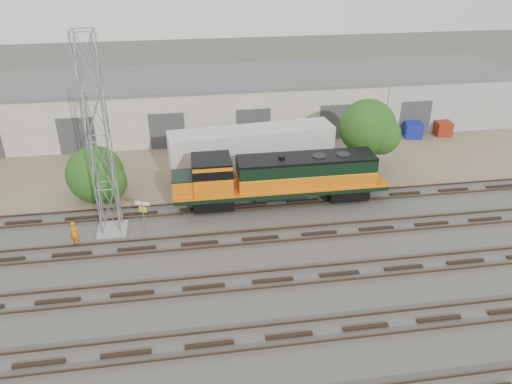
{
  "coord_description": "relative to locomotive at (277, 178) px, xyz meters",
  "views": [
    {
      "loc": [
        -4.49,
        -25.75,
        18.13
      ],
      "look_at": [
        0.08,
        4.0,
        2.2
      ],
      "focal_mm": 35.0,
      "sensor_mm": 36.0,
      "label": 1
    }
  ],
  "objects": [
    {
      "name": "dirt_strip",
      "position": [
        -1.97,
        9.0,
        -2.16
      ],
      "size": [
        80.0,
        16.0,
        0.02
      ],
      "primitive_type": "cube",
      "color": "#726047",
      "rests_on": "ground"
    },
    {
      "name": "signal_tower",
      "position": [
        -11.7,
        -1.95,
        4.25
      ],
      "size": [
        1.94,
        1.94,
        13.16
      ],
      "rotation": [
        0.0,
        0.0,
        -0.04
      ],
      "color": "gray",
      "rests_on": "ground"
    },
    {
      "name": "tree_east",
      "position": [
        8.53,
        4.4,
        1.59
      ],
      "size": [
        4.8,
        4.57,
        6.17
      ],
      "color": "#382619",
      "rests_on": "ground"
    },
    {
      "name": "tree_mid",
      "position": [
        -13.04,
        3.09,
        -0.4
      ],
      "size": [
        4.49,
        4.27,
        4.27
      ],
      "color": "#382619",
      "rests_on": "ground"
    },
    {
      "name": "dumpster_red",
      "position": [
        18.8,
        11.23,
        -1.47
      ],
      "size": [
        1.56,
        1.47,
        1.4
      ],
      "primitive_type": "cube",
      "rotation": [
        0.0,
        0.0,
        -0.05
      ],
      "color": "maroon",
      "rests_on": "ground"
    },
    {
      "name": "dumpster_blue",
      "position": [
        15.64,
        11.13,
        -1.42
      ],
      "size": [
        1.86,
        1.78,
        1.5
      ],
      "primitive_type": "cube",
      "rotation": [
        0.0,
        0.0,
        -0.2
      ],
      "color": "navy",
      "rests_on": "ground"
    },
    {
      "name": "semi_trailer",
      "position": [
        -0.83,
        5.14,
        0.39
      ],
      "size": [
        13.45,
        3.91,
        4.08
      ],
      "rotation": [
        0.0,
        0.0,
        0.1
      ],
      "color": "#BDBDBD",
      "rests_on": "ground"
    },
    {
      "name": "warehouse",
      "position": [
        -1.92,
        16.98,
        0.48
      ],
      "size": [
        58.4,
        10.4,
        5.3
      ],
      "color": "beige",
      "rests_on": "ground"
    },
    {
      "name": "worker",
      "position": [
        -13.87,
        -3.32,
        -1.31
      ],
      "size": [
        0.69,
        0.51,
        1.72
      ],
      "primitive_type": "imported",
      "rotation": [
        0.0,
        0.0,
        2.98
      ],
      "color": "orange",
      "rests_on": "ground"
    },
    {
      "name": "tracks",
      "position": [
        -1.97,
        -9.0,
        -2.09
      ],
      "size": [
        80.0,
        20.4,
        0.28
      ],
      "color": "black",
      "rests_on": "ground"
    },
    {
      "name": "ground",
      "position": [
        -1.97,
        -6.0,
        -2.17
      ],
      "size": [
        140.0,
        140.0,
        0.0
      ],
      "primitive_type": "plane",
      "color": "#47423A",
      "rests_on": "ground"
    },
    {
      "name": "sign_post",
      "position": [
        -9.49,
        -2.61,
        -0.45
      ],
      "size": [
        0.95,
        0.42,
        2.46
      ],
      "color": "gray",
      "rests_on": "ground"
    },
    {
      "name": "locomotive",
      "position": [
        0.0,
        0.0,
        0.0
      ],
      "size": [
        15.56,
        2.73,
        3.74
      ],
      "color": "black",
      "rests_on": "tracks"
    }
  ]
}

